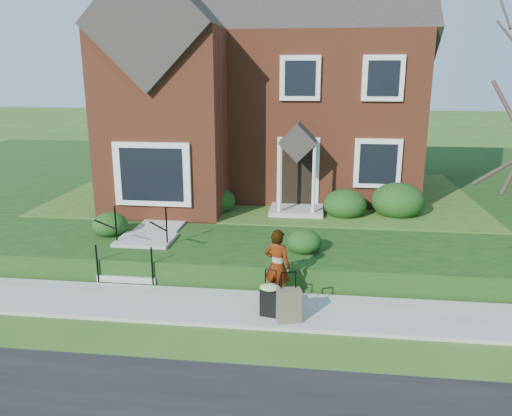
% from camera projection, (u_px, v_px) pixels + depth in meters
% --- Properties ---
extents(ground, '(120.00, 120.00, 0.00)m').
position_uv_depth(ground, '(226.00, 309.00, 10.35)').
color(ground, '#2D5119').
rests_on(ground, ground).
extents(sidewalk, '(60.00, 1.60, 0.08)m').
position_uv_depth(sidewalk, '(226.00, 307.00, 10.34)').
color(sidewalk, '#9E9B93').
rests_on(sidewalk, ground).
extents(terrace, '(44.00, 20.00, 0.60)m').
position_uv_depth(terrace, '(371.00, 186.00, 20.25)').
color(terrace, '#13380F').
rests_on(terrace, ground).
extents(walkway, '(1.20, 6.00, 0.06)m').
position_uv_depth(walkway, '(175.00, 212.00, 15.28)').
color(walkway, '#9E9B93').
rests_on(walkway, terrace).
extents(main_house, '(10.40, 10.20, 9.40)m').
position_uv_depth(main_house, '(266.00, 58.00, 18.21)').
color(main_house, brown).
rests_on(main_house, terrace).
extents(front_steps, '(1.40, 2.02, 1.50)m').
position_uv_depth(front_steps, '(140.00, 252.00, 12.29)').
color(front_steps, '#9E9B93').
rests_on(front_steps, ground).
extents(foundation_shrubs, '(9.75, 4.74, 1.10)m').
position_uv_depth(foundation_shrubs, '(290.00, 202.00, 14.75)').
color(foundation_shrubs, '#14350F').
rests_on(foundation_shrubs, terrace).
extents(woman, '(0.67, 0.55, 1.58)m').
position_uv_depth(woman, '(277.00, 266.00, 10.36)').
color(woman, '#999999').
rests_on(woman, sidewalk).
extents(suitcase_black, '(0.46, 0.40, 0.96)m').
position_uv_depth(suitcase_black, '(270.00, 298.00, 9.82)').
color(suitcase_black, black).
rests_on(suitcase_black, sidewalk).
extents(suitcase_olive, '(0.51, 0.36, 1.00)m').
position_uv_depth(suitcase_olive, '(289.00, 305.00, 9.60)').
color(suitcase_olive, brown).
rests_on(suitcase_olive, sidewalk).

